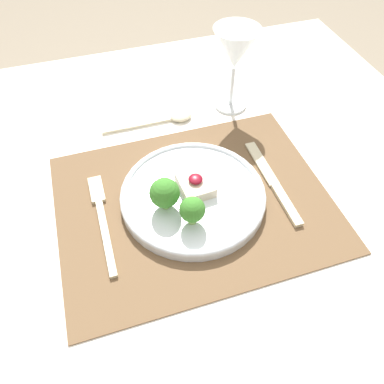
{
  "coord_description": "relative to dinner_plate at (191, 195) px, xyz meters",
  "views": [
    {
      "loc": [
        -0.13,
        -0.39,
        1.29
      ],
      "look_at": [
        -0.0,
        0.01,
        0.79
      ],
      "focal_mm": 35.0,
      "sensor_mm": 36.0,
      "label": 1
    }
  ],
  "objects": [
    {
      "name": "dinner_plate",
      "position": [
        0.0,
        0.0,
        0.0
      ],
      "size": [
        0.26,
        0.26,
        0.08
      ],
      "color": "silver",
      "rests_on": "placemat"
    },
    {
      "name": "wine_glass_near",
      "position": [
        0.17,
        0.24,
        0.11
      ],
      "size": [
        0.09,
        0.09,
        0.18
      ],
      "color": "white",
      "rests_on": "dining_table"
    },
    {
      "name": "fork",
      "position": [
        -0.16,
        0.01,
        -0.01
      ],
      "size": [
        0.02,
        0.21,
        0.01
      ],
      "rotation": [
        0.0,
        0.0,
        -0.05
      ],
      "color": "beige",
      "rests_on": "placemat"
    },
    {
      "name": "placemat",
      "position": [
        0.01,
        -0.0,
        -0.02
      ],
      "size": [
        0.48,
        0.37,
        0.0
      ],
      "primitive_type": "cube",
      "color": "brown",
      "rests_on": "dining_table"
    },
    {
      "name": "ground_plane",
      "position": [
        0.01,
        -0.0,
        -0.78
      ],
      "size": [
        8.0,
        8.0,
        0.0
      ],
      "primitive_type": "plane",
      "color": "gray"
    },
    {
      "name": "spoon",
      "position": [
        0.02,
        0.23,
        -0.01
      ],
      "size": [
        0.19,
        0.04,
        0.01
      ],
      "rotation": [
        0.0,
        0.0,
        0.01
      ],
      "color": "beige",
      "rests_on": "dining_table"
    },
    {
      "name": "knife",
      "position": [
        0.16,
        -0.02,
        -0.01
      ],
      "size": [
        0.02,
        0.21,
        0.01
      ],
      "rotation": [
        0.0,
        0.0,
        0.03
      ],
      "color": "beige",
      "rests_on": "placemat"
    },
    {
      "name": "dining_table",
      "position": [
        0.01,
        -0.0,
        -0.12
      ],
      "size": [
        1.13,
        1.11,
        0.76
      ],
      "color": "white",
      "rests_on": "ground_plane"
    }
  ]
}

